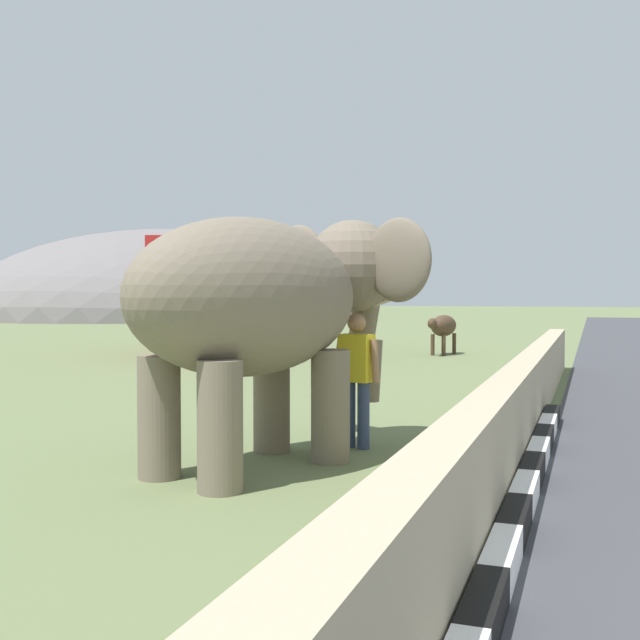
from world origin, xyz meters
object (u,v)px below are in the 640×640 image
at_px(person_handler, 356,373).
at_px(cow_near, 443,327).
at_px(bus_red, 221,288).
at_px(elephant, 272,300).

bearing_deg(person_handler, cow_near, 6.48).
xyz_separation_m(bus_red, cow_near, (0.91, -7.19, -1.21)).
bearing_deg(person_handler, bus_red, 32.84).
distance_m(elephant, person_handler, 1.58).
relative_size(elephant, person_handler, 2.46).
relative_size(elephant, bus_red, 0.46).
bearing_deg(cow_near, elephant, -176.29).
height_order(bus_red, cow_near, bus_red).
relative_size(elephant, cow_near, 2.11).
height_order(person_handler, cow_near, person_handler).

